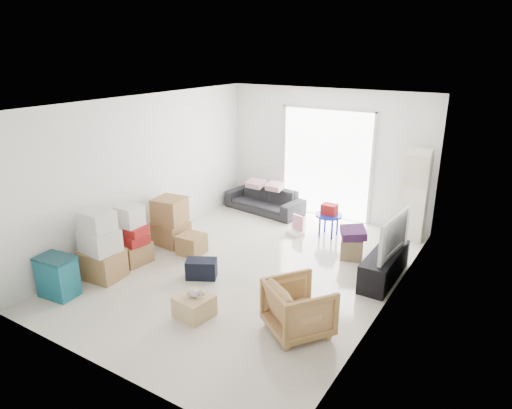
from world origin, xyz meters
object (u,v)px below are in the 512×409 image
object	(u,v)px
wood_crate	(194,306)
tv_console	(384,266)
ac_tower	(415,195)
armchair	(299,306)
storage_bins	(57,276)
ottoman	(352,248)
television	(386,248)
kids_table	(329,213)
sofa	(264,196)

from	to	relation	value
wood_crate	tv_console	bearing A→B (deg)	52.08
ac_tower	tv_console	size ratio (longest dim) A/B	1.28
tv_console	armchair	xyz separation A→B (m)	(-0.50, -1.98, 0.15)
storage_bins	ottoman	world-z (taller)	storage_bins
storage_bins	wood_crate	distance (m)	2.13
television	wood_crate	distance (m)	3.06
tv_console	television	world-z (taller)	television
armchair	storage_bins	distance (m)	3.56
ac_tower	storage_bins	distance (m)	6.25
television	wood_crate	world-z (taller)	television
kids_table	armchair	bearing A→B (deg)	-73.35
storage_bins	ottoman	size ratio (longest dim) A/B	1.70
ac_tower	television	size ratio (longest dim) A/B	1.60
sofa	kids_table	world-z (taller)	sofa
armchair	ottoman	xyz separation A→B (m)	(-0.20, 2.44, -0.20)
tv_console	kids_table	world-z (taller)	kids_table
armchair	storage_bins	xyz separation A→B (m)	(-3.40, -1.05, -0.07)
armchair	ottoman	size ratio (longest dim) A/B	2.08
kids_table	wood_crate	xyz separation A→B (m)	(-0.43, -3.56, -0.31)
sofa	ottoman	size ratio (longest dim) A/B	4.90
armchair	kids_table	distance (m)	3.28
kids_table	sofa	bearing A→B (deg)	162.64
storage_bins	television	bearing A→B (deg)	37.77
wood_crate	storage_bins	bearing A→B (deg)	-162.90
ac_tower	ottoman	xyz separation A→B (m)	(-0.65, -1.41, -0.69)
television	armchair	xyz separation A→B (m)	(-0.50, -1.98, -0.15)
sofa	armchair	xyz separation A→B (m)	(2.72, -3.70, 0.03)
ottoman	sofa	bearing A→B (deg)	153.53
sofa	ottoman	xyz separation A→B (m)	(2.52, -1.26, -0.17)
ac_tower	television	bearing A→B (deg)	-88.47
kids_table	ac_tower	bearing A→B (deg)	26.91
ac_tower	storage_bins	size ratio (longest dim) A/B	2.81
kids_table	wood_crate	world-z (taller)	kids_table
storage_bins	ottoman	distance (m)	4.73
ac_tower	sofa	bearing A→B (deg)	-177.29
kids_table	wood_crate	distance (m)	3.60
television	ottoman	xyz separation A→B (m)	(-0.70, 0.46, -0.35)
tv_console	storage_bins	xyz separation A→B (m)	(-3.90, -3.02, 0.08)
television	wood_crate	size ratio (longest dim) A/B	2.47
sofa	armchair	world-z (taller)	armchair
ac_tower	armchair	size ratio (longest dim) A/B	2.29
ottoman	wood_crate	size ratio (longest dim) A/B	0.82
ac_tower	sofa	xyz separation A→B (m)	(-3.17, -0.15, -0.52)
television	kids_table	world-z (taller)	kids_table
kids_table	wood_crate	bearing A→B (deg)	-96.81
television	kids_table	size ratio (longest dim) A/B	1.70
wood_crate	kids_table	bearing A→B (deg)	83.19
television	storage_bins	bearing A→B (deg)	132.50
tv_console	armchair	world-z (taller)	armchair
armchair	wood_crate	world-z (taller)	armchair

